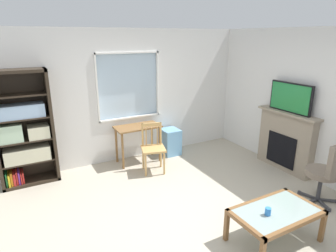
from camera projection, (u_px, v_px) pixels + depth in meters
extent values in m
cube|color=#B2A893|center=(192.00, 218.00, 4.00)|extent=(5.94, 5.90, 0.02)
cube|color=silver|center=(128.00, 137.00, 5.93)|extent=(4.94, 0.12, 0.83)
cube|color=silver|center=(124.00, 40.00, 5.35)|extent=(4.94, 0.12, 0.43)
cube|color=silver|center=(42.00, 93.00, 4.91)|extent=(1.89, 0.12, 1.30)
cube|color=silver|center=(193.00, 80.00, 6.32)|extent=(1.80, 0.12, 1.30)
cube|color=silver|center=(128.00, 86.00, 5.63)|extent=(1.25, 0.02, 1.30)
cube|color=white|center=(130.00, 118.00, 5.77)|extent=(1.31, 0.06, 0.03)
cube|color=white|center=(127.00, 53.00, 5.39)|extent=(1.31, 0.06, 0.03)
cube|color=white|center=(97.00, 89.00, 5.29)|extent=(0.03, 0.06, 1.30)
cube|color=white|center=(158.00, 84.00, 5.86)|extent=(0.03, 0.06, 1.30)
cube|color=silver|center=(322.00, 107.00, 4.77)|extent=(0.12, 5.10, 2.57)
cube|color=#2D2319|center=(52.00, 125.00, 4.89)|extent=(0.05, 0.38, 1.93)
cube|color=#2D2319|center=(15.00, 71.00, 4.42)|extent=(0.90, 0.38, 0.05)
cube|color=#2D2319|center=(32.00, 180.00, 4.98)|extent=(0.90, 0.38, 0.05)
cube|color=#2D2319|center=(23.00, 126.00, 4.85)|extent=(0.90, 0.02, 1.93)
cube|color=#2D2319|center=(29.00, 160.00, 4.87)|extent=(0.85, 0.36, 0.02)
cube|color=#2D2319|center=(26.00, 140.00, 4.75)|extent=(0.85, 0.36, 0.02)
cube|color=#2D2319|center=(22.00, 118.00, 4.64)|extent=(0.85, 0.36, 0.02)
cube|color=#2D2319|center=(19.00, 95.00, 4.53)|extent=(0.85, 0.36, 0.02)
cube|color=beige|center=(27.00, 154.00, 4.82)|extent=(0.70, 0.33, 0.24)
cube|color=#B7D6B2|center=(11.00, 133.00, 4.61)|extent=(0.34, 0.30, 0.29)
cube|color=beige|center=(38.00, 131.00, 4.81)|extent=(0.33, 0.32, 0.21)
cube|color=#9EBCDB|center=(22.00, 111.00, 4.60)|extent=(0.67, 0.30, 0.22)
cube|color=green|center=(7.00, 179.00, 4.75)|extent=(0.02, 0.24, 0.22)
cube|color=yellow|center=(9.00, 178.00, 4.77)|extent=(0.03, 0.30, 0.20)
cube|color=orange|center=(12.00, 177.00, 4.79)|extent=(0.03, 0.26, 0.23)
cube|color=red|center=(14.00, 177.00, 4.81)|extent=(0.04, 0.27, 0.21)
cube|color=red|center=(17.00, 176.00, 4.82)|extent=(0.03, 0.24, 0.22)
cube|color=purple|center=(19.00, 176.00, 4.84)|extent=(0.03, 0.26, 0.22)
cube|color=red|center=(21.00, 176.00, 4.86)|extent=(0.02, 0.27, 0.19)
cube|color=red|center=(23.00, 176.00, 4.87)|extent=(0.02, 0.23, 0.20)
cube|color=brown|center=(138.00, 127.00, 5.58)|extent=(0.88, 0.46, 0.03)
cylinder|color=brown|center=(123.00, 151.00, 5.36)|extent=(0.04, 0.04, 0.71)
cylinder|color=brown|center=(160.00, 144.00, 5.71)|extent=(0.04, 0.04, 0.71)
cylinder|color=brown|center=(116.00, 145.00, 5.66)|extent=(0.04, 0.04, 0.71)
cylinder|color=brown|center=(152.00, 139.00, 6.02)|extent=(0.04, 0.04, 0.71)
cube|color=tan|center=(153.00, 149.00, 5.23)|extent=(0.51, 0.50, 0.04)
cylinder|color=tan|center=(146.00, 165.00, 5.12)|extent=(0.04, 0.04, 0.43)
cylinder|color=tan|center=(164.00, 163.00, 5.19)|extent=(0.04, 0.04, 0.43)
cylinder|color=tan|center=(143.00, 158.00, 5.42)|extent=(0.04, 0.04, 0.43)
cylinder|color=tan|center=(161.00, 156.00, 5.49)|extent=(0.04, 0.04, 0.43)
cylinder|color=tan|center=(143.00, 135.00, 5.28)|extent=(0.04, 0.04, 0.45)
cylinder|color=tan|center=(161.00, 134.00, 5.35)|extent=(0.04, 0.04, 0.45)
cube|color=tan|center=(151.00, 124.00, 5.25)|extent=(0.36, 0.13, 0.06)
cylinder|color=tan|center=(146.00, 136.00, 5.30)|extent=(0.02, 0.02, 0.35)
cylinder|color=tan|center=(152.00, 136.00, 5.32)|extent=(0.02, 0.02, 0.35)
cylinder|color=tan|center=(157.00, 136.00, 5.34)|extent=(0.02, 0.02, 0.35)
cube|color=#72ADDB|center=(170.00, 142.00, 6.10)|extent=(0.35, 0.40, 0.55)
cube|color=gray|center=(285.00, 142.00, 5.34)|extent=(0.18, 1.12, 1.07)
cube|color=black|center=(281.00, 150.00, 5.34)|extent=(0.03, 0.62, 0.59)
cube|color=gray|center=(289.00, 113.00, 5.16)|extent=(0.26, 1.22, 0.04)
cube|color=black|center=(291.00, 98.00, 5.08)|extent=(0.05, 0.85, 0.53)
cube|color=#237F3D|center=(289.00, 98.00, 5.06)|extent=(0.01, 0.80, 0.48)
cylinder|color=#7A6B5B|center=(322.00, 173.00, 4.26)|extent=(0.48, 0.48, 0.09)
cylinder|color=#38383D|center=(320.00, 187.00, 4.33)|extent=(0.06, 0.06, 0.42)
cube|color=#38383D|center=(311.00, 201.00, 4.34)|extent=(0.28, 0.05, 0.03)
cylinder|color=#38383D|center=(304.00, 204.00, 4.28)|extent=(0.05, 0.05, 0.05)
cube|color=#38383D|center=(323.00, 204.00, 4.26)|extent=(0.14, 0.27, 0.03)
cylinder|color=#38383D|center=(329.00, 210.00, 4.13)|extent=(0.05, 0.05, 0.05)
cube|color=#38383D|center=(327.00, 200.00, 4.37)|extent=(0.24, 0.21, 0.03)
cube|color=#38383D|center=(318.00, 195.00, 4.51)|extent=(0.26, 0.18, 0.03)
cylinder|color=#38383D|center=(318.00, 191.00, 4.63)|extent=(0.05, 0.05, 0.05)
cube|color=#38383D|center=(308.00, 196.00, 4.49)|extent=(0.10, 0.28, 0.03)
cylinder|color=#38383D|center=(299.00, 192.00, 4.59)|extent=(0.05, 0.05, 0.05)
cube|color=#8C9E99|center=(276.00, 211.00, 3.43)|extent=(0.96, 0.53, 0.02)
cube|color=brown|center=(297.00, 225.00, 3.19)|extent=(1.06, 0.05, 0.05)
cube|color=brown|center=(258.00, 200.00, 3.67)|extent=(1.06, 0.05, 0.05)
cube|color=brown|center=(244.00, 225.00, 3.20)|extent=(0.05, 0.63, 0.05)
cube|color=brown|center=(304.00, 201.00, 3.66)|extent=(0.05, 0.63, 0.05)
cube|color=brown|center=(322.00, 228.00, 3.48)|extent=(0.05, 0.05, 0.38)
cube|color=brown|center=(226.00, 227.00, 3.51)|extent=(0.05, 0.05, 0.38)
cube|color=brown|center=(284.00, 204.00, 3.97)|extent=(0.05, 0.05, 0.38)
cylinder|color=#337FD6|center=(268.00, 211.00, 3.32)|extent=(0.07, 0.07, 0.09)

